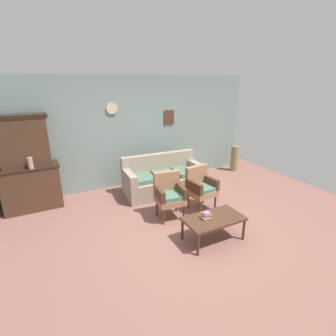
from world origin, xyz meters
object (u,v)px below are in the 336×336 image
Objects in this scene: side_cabinet at (32,187)px; floor_vase_by_wall at (234,158)px; armchair_near_cabinet at (169,193)px; vase_on_cabinet at (30,163)px; book_stack_on_table at (206,215)px; floral_couch at (163,179)px; armchair_by_doorway at (201,186)px; coffee_table at (214,220)px.

side_cabinet reaches higher than floor_vase_by_wall.
floor_vase_by_wall is at bearing 27.31° from armchair_near_cabinet.
vase_on_cabinet is 3.52m from book_stack_on_table.
floral_couch is 2.10× the size of armchair_by_doorway.
book_stack_on_table is (-0.57, -1.01, -0.02)m from armchair_by_doorway.
vase_on_cabinet reaches higher than armchair_near_cabinet.
book_stack_on_table is (2.48, -2.44, -0.57)m from vase_on_cabinet.
book_stack_on_table is (0.17, -0.99, -0.02)m from armchair_near_cabinet.
floral_couch is 1.89× the size of coffee_table.
coffee_table is at bearing -136.14° from floor_vase_by_wall.
armchair_near_cabinet reaches higher than coffee_table.
vase_on_cabinet is 3.66m from coffee_table.
floor_vase_by_wall is (5.34, -0.10, -0.10)m from side_cabinet.
vase_on_cabinet is 1.44× the size of book_stack_on_table.
coffee_table is 3.70m from floor_vase_by_wall.
side_cabinet is 0.61× the size of floral_couch.
vase_on_cabinet is 2.83m from floral_couch.
coffee_table is at bearing -43.53° from vase_on_cabinet.
floor_vase_by_wall is (2.67, 2.57, -0.00)m from coffee_table.
armchair_by_doorway is at bearing 67.04° from coffee_table.
armchair_by_doorway is (0.75, 0.02, 0.00)m from armchair_near_cabinet.
book_stack_on_table is (2.54, -2.63, 0.01)m from side_cabinet.
armchair_near_cabinet reaches higher than book_stack_on_table.
floral_couch and armchair_near_cabinet have the same top height.
coffee_table is 6.17× the size of book_stack_on_table.
vase_on_cabinet is 0.31× the size of floor_vase_by_wall.
vase_on_cabinet is at bearing 155.02° from armchair_by_doorway.
book_stack_on_table is at bearing -45.96° from side_cabinet.
floral_couch is at bearing 107.31° from armchair_by_doorway.
armchair_by_doorway is (3.11, -1.61, 0.03)m from side_cabinet.
armchair_near_cabinet and armchair_by_doorway have the same top height.
armchair_near_cabinet is at bearing -110.52° from floral_couch.
armchair_near_cabinet is at bearing -32.04° from vase_on_cabinet.
vase_on_cabinet is 2.78m from armchair_near_cabinet.
side_cabinet is at bearing 107.62° from vase_on_cabinet.
book_stack_on_table reaches higher than coffee_table.
floral_couch is at bearing 87.00° from coffee_table.
book_stack_on_table is 3.77m from floor_vase_by_wall.
side_cabinet is 4.96× the size of vase_on_cabinet.
vase_on_cabinet is (0.06, -0.19, 0.58)m from side_cabinet.
armchair_near_cabinet is at bearing -178.35° from armchair_by_doorway.
armchair_near_cabinet is 0.90× the size of coffee_table.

